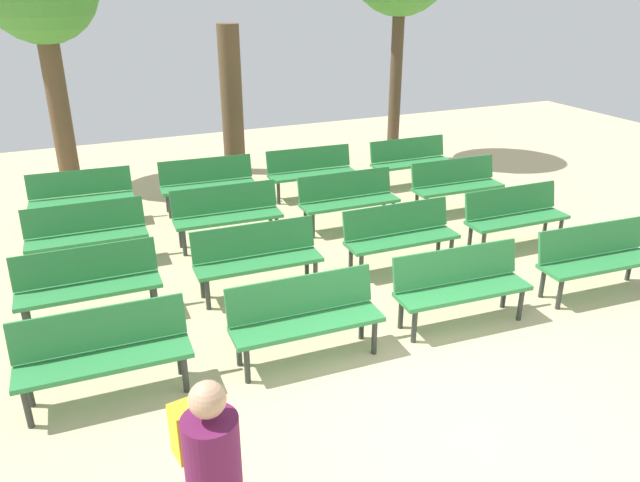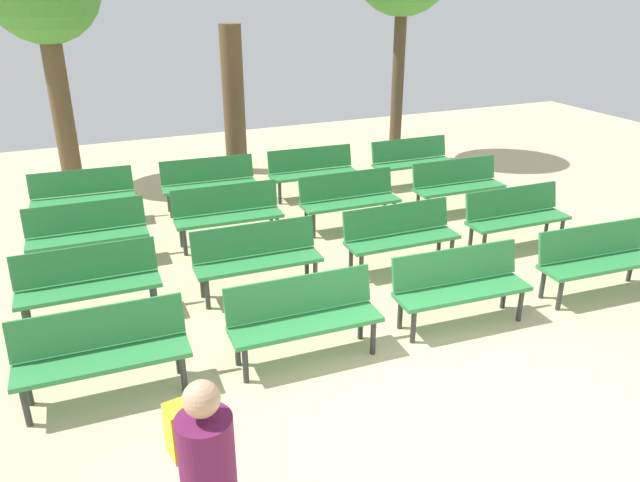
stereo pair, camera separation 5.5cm
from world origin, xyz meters
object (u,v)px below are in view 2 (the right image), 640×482
object	(u,v)px
bench_r1_c3	(516,214)
bench_r3_c0	(83,194)
bench_r3_c2	(312,169)
bench_r0_c1	(304,314)
visitor_with_backpack	(207,477)
bench_r0_c3	(597,256)
bench_r2_c0	(87,231)
bench_r1_c2	(400,233)
bench_r0_c2	(460,283)
bench_r1_c1	(257,255)
bench_r3_c1	(209,181)
tree_0	(234,101)
bench_r1_c0	(88,280)
bench_r3_c3	(412,159)
bench_r0_c0	(102,349)
bench_r2_c3	(457,183)
bench_r2_c1	(228,211)
bench_r2_c2	(349,197)

from	to	relation	value
bench_r1_c3	bench_r3_c0	distance (m)	6.80
bench_r3_c0	bench_r3_c2	world-z (taller)	same
bench_r0_c1	visitor_with_backpack	bearing A→B (deg)	-122.08
bench_r0_c3	bench_r2_c0	xyz separation A→B (m)	(-5.83, 3.42, 0.00)
bench_r1_c2	bench_r1_c3	world-z (taller)	same
bench_r0_c2	bench_r1_c1	world-z (taller)	same
bench_r1_c1	bench_r3_c1	bearing A→B (deg)	88.74
tree_0	bench_r1_c1	bearing A→B (deg)	-103.31
bench_r1_c0	bench_r3_c2	world-z (taller)	same
bench_r1_c1	visitor_with_backpack	xyz separation A→B (m)	(-1.55, -3.89, 0.43)
bench_r1_c2	bench_r3_c3	world-z (taller)	same
bench_r0_c1	tree_0	distance (m)	7.04
bench_r0_c0	bench_r0_c3	distance (m)	5.92
bench_r1_c0	visitor_with_backpack	bearing A→B (deg)	-82.17
bench_r0_c0	bench_r3_c0	xyz separation A→B (m)	(0.14, 4.82, 0.00)
bench_r1_c0	bench_r2_c3	distance (m)	6.23
bench_r0_c0	bench_r0_c2	bearing A→B (deg)	-0.86
bench_r2_c0	tree_0	bearing A→B (deg)	50.21
bench_r2_c0	bench_r2_c1	distance (m)	1.99
bench_r0_c1	bench_r2_c0	xyz separation A→B (m)	(-1.91, 3.30, 0.00)
bench_r3_c1	bench_r1_c2	bearing A→B (deg)	-57.38
bench_r0_c3	bench_r2_c0	world-z (taller)	same
bench_r2_c3	bench_r0_c1	bearing A→B (deg)	-140.79
bench_r0_c0	bench_r1_c1	world-z (taller)	same
bench_r1_c1	bench_r3_c2	distance (m)	3.81
visitor_with_backpack	bench_r3_c1	bearing A→B (deg)	-112.66
bench_r0_c2	bench_r3_c3	xyz separation A→B (m)	(2.21, 4.73, 0.00)
bench_r0_c1	bench_r0_c3	bearing A→B (deg)	0.25
bench_r3_c0	bench_r3_c2	size ratio (longest dim) A/B	1.00
bench_r0_c0	bench_r1_c1	distance (m)	2.47
bench_r3_c0	tree_0	size ratio (longest dim) A/B	0.56
bench_r0_c2	tree_0	size ratio (longest dim) A/B	0.56
bench_r0_c2	bench_r3_c1	distance (m)	5.21
visitor_with_backpack	bench_r2_c3	bearing A→B (deg)	-145.27
visitor_with_backpack	bench_r2_c1	bearing A→B (deg)	-115.34
bench_r0_c0	tree_0	xyz separation A→B (m)	(3.24, 6.71, 0.96)
bench_r3_c3	bench_r1_c0	bearing A→B (deg)	-153.23
bench_r2_c2	visitor_with_backpack	size ratio (longest dim) A/B	0.98
bench_r1_c1	bench_r1_c3	size ratio (longest dim) A/B	1.00
bench_r3_c2	tree_0	bearing A→B (deg)	115.21
bench_r1_c0	bench_r3_c2	bearing A→B (deg)	38.27
bench_r1_c0	bench_r3_c1	bearing A→B (deg)	56.42
bench_r3_c1	bench_r0_c1	bearing A→B (deg)	-88.51
bench_r0_c2	bench_r0_c3	distance (m)	2.01
bench_r2_c0	bench_r0_c2	bearing A→B (deg)	-39.45
bench_r3_c2	tree_0	size ratio (longest dim) A/B	0.56
bench_r2_c2	bench_r3_c2	xyz separation A→B (m)	(0.05, 1.65, 0.00)
bench_r0_c1	bench_r1_c2	bearing A→B (deg)	38.75
bench_r0_c3	bench_r3_c3	world-z (taller)	same
bench_r2_c1	bench_r2_c2	size ratio (longest dim) A/B	1.01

